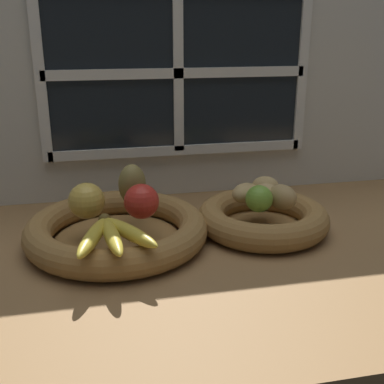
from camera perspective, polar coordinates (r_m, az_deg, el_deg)
ground_plane at (r=100.48cm, az=1.36°, el=-6.21°), size 140.00×90.00×3.00cm
back_wall at (r=120.82cm, az=-1.84°, el=12.62°), size 140.00×4.60×55.00cm
fruit_bowl_left at (r=97.64cm, az=-8.96°, el=-4.53°), size 36.72×36.72×5.74cm
fruit_bowl_right at (r=103.48cm, az=8.44°, el=-3.11°), size 28.01×28.01×5.74cm
apple_red_right at (r=93.76cm, az=-6.05°, el=-1.12°), size 6.93×6.93×6.93cm
apple_golden_left at (r=95.46cm, az=-12.46°, el=-1.03°), size 7.15×7.15×7.15cm
pear_brown at (r=101.22cm, az=-7.15°, el=0.90°), size 8.22×8.29×8.72cm
banana_bunch_front at (r=84.99cm, az=-9.63°, el=-5.02°), size 15.12×17.23×2.66cm
potato_oblong at (r=102.90cm, az=6.39°, el=-0.11°), size 8.72×8.42×4.14cm
potato_back at (r=105.70cm, az=8.77°, el=0.54°), size 7.72×7.27×4.96cm
potato_small at (r=100.02cm, az=10.72°, el=-0.58°), size 7.24×8.17×5.18cm
potato_large at (r=101.63cm, az=8.58°, el=-0.35°), size 10.00×9.20×4.50cm
lime_near at (r=97.58cm, az=8.02°, el=-0.80°), size 5.59×5.59×5.59cm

